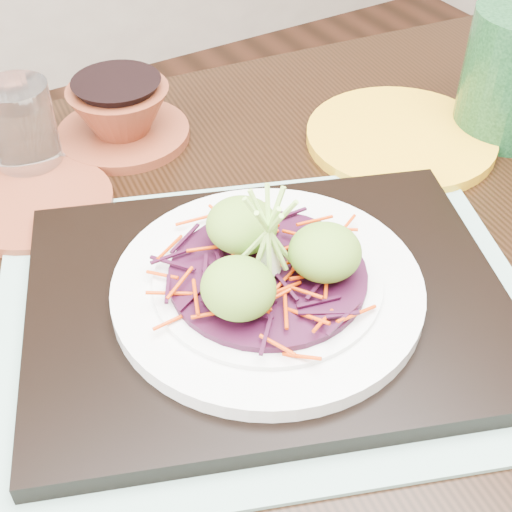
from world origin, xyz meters
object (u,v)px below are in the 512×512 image
white_plate (268,286)px  yellow_plate (401,138)px  serving_tray (267,301)px  terracotta_side_plate (36,204)px  terracotta_bowl_set (121,116)px  dining_table (263,356)px  water_glass (23,129)px

white_plate → yellow_plate: (0.29, 0.16, -0.03)m
serving_tray → white_plate: white_plate is taller
serving_tray → terracotta_side_plate: bearing=138.0°
white_plate → terracotta_bowl_set: 0.34m
dining_table → terracotta_side_plate: bearing=130.3°
serving_tray → water_glass: (-0.11, 0.34, 0.04)m
terracotta_side_plate → yellow_plate: size_ratio=0.73×
terracotta_side_plate → yellow_plate: bearing=-13.5°
dining_table → terracotta_bowl_set: (-0.01, 0.31, 0.14)m
dining_table → serving_tray: (-0.02, -0.03, 0.12)m
white_plate → water_glass: water_glass is taller
dining_table → yellow_plate: bearing=32.0°
white_plate → terracotta_side_plate: (-0.13, 0.26, -0.03)m
terracotta_bowl_set → serving_tray: bearing=-90.5°
dining_table → terracotta_side_plate: (-0.15, 0.23, 0.11)m
water_glass → yellow_plate: (0.40, -0.18, -0.05)m
terracotta_side_plate → water_glass: bearing=75.5°
serving_tray → yellow_plate: serving_tray is taller
serving_tray → water_glass: bearing=129.5°
dining_table → water_glass: bearing=120.2°
white_plate → water_glass: 0.35m
white_plate → yellow_plate: white_plate is taller
terracotta_bowl_set → white_plate: bearing=-90.5°
serving_tray → terracotta_side_plate: serving_tray is taller
dining_table → yellow_plate: 0.32m
dining_table → terracotta_bowl_set: bearing=99.5°
terracotta_bowl_set → water_glass: bearing=-177.8°
dining_table → terracotta_bowl_set: size_ratio=6.53×
terracotta_side_plate → terracotta_bowl_set: (0.14, 0.08, 0.02)m
dining_table → serving_tray: 0.13m
terracotta_bowl_set → yellow_plate: 0.34m
serving_tray → water_glass: 0.36m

